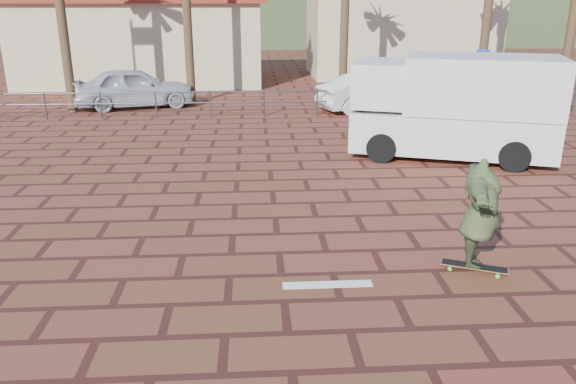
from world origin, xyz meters
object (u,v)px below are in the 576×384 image
at_px(campervan, 455,105).
at_px(car_silver, 135,88).
at_px(skateboarder, 481,214).
at_px(car_white, 372,93).
at_px(longboard, 474,267).

distance_m(campervan, car_silver, 13.19).
bearing_deg(skateboarder, campervan, 1.82).
distance_m(campervan, car_white, 7.07).
bearing_deg(longboard, car_white, 109.50).
relative_size(longboard, skateboarder, 0.48).
bearing_deg(car_silver, campervan, -142.79).
bearing_deg(campervan, car_silver, 159.63).
height_order(skateboarder, campervan, campervan).
bearing_deg(car_white, car_silver, 63.87).
xyz_separation_m(longboard, car_white, (1.14, 13.90, 0.62)).
relative_size(skateboarder, car_silver, 0.47).
relative_size(campervan, car_white, 1.35).
relative_size(longboard, car_silver, 0.23).
bearing_deg(campervan, longboard, -87.49).
bearing_deg(car_silver, longboard, -165.32).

